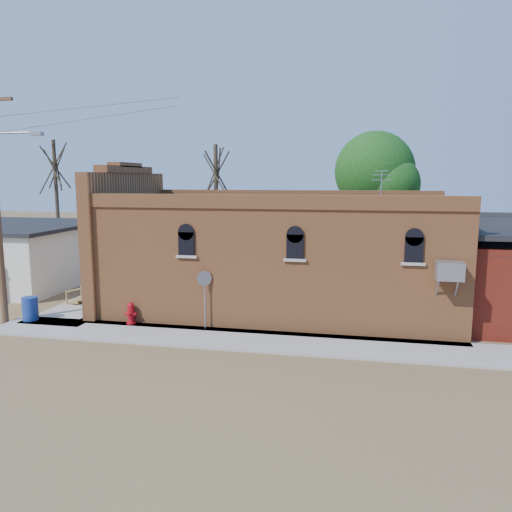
% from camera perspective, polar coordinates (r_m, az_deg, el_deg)
% --- Properties ---
extents(ground, '(120.00, 120.00, 0.00)m').
position_cam_1_polar(ground, '(17.04, -6.72, -10.27)').
color(ground, brown).
rests_on(ground, ground).
extents(sidewalk_south, '(19.00, 2.20, 0.08)m').
position_cam_1_polar(sidewalk_south, '(17.47, -1.04, -9.58)').
color(sidewalk_south, '#9E9991').
rests_on(sidewalk_south, ground).
extents(sidewalk_west, '(2.60, 10.00, 0.08)m').
position_cam_1_polar(sidewalk_west, '(24.75, -16.36, -4.39)').
color(sidewalk_west, '#9E9991').
rests_on(sidewalk_west, ground).
extents(brick_bar, '(16.40, 7.97, 6.30)m').
position_cam_1_polar(brick_bar, '(21.30, 1.98, 0.15)').
color(brick_bar, '#C06C3A').
rests_on(brick_bar, ground).
extents(tree_bare_near, '(2.80, 2.80, 7.65)m').
position_cam_1_polar(tree_bare_near, '(29.41, -4.62, 9.62)').
color(tree_bare_near, '#483729').
rests_on(tree_bare_near, ground).
extents(tree_bare_far, '(2.80, 2.80, 8.16)m').
position_cam_1_polar(tree_bare_far, '(34.95, -22.01, 9.55)').
color(tree_bare_far, '#483729').
rests_on(tree_bare_far, ground).
extents(tree_leafy, '(4.40, 4.40, 8.15)m').
position_cam_1_polar(tree_leafy, '(28.79, 13.41, 9.37)').
color(tree_leafy, '#483729').
rests_on(tree_leafy, ground).
extents(fire_hydrant, '(0.49, 0.48, 0.83)m').
position_cam_1_polar(fire_hydrant, '(19.65, -14.11, -6.37)').
color(fire_hydrant, '#9D0811').
rests_on(fire_hydrant, sidewalk_south).
extents(stop_sign, '(0.49, 0.42, 2.18)m').
position_cam_1_polar(stop_sign, '(18.30, -5.90, -3.19)').
color(stop_sign, '#939398').
rests_on(stop_sign, sidewalk_south).
extents(trash_barrel, '(0.79, 0.79, 0.91)m').
position_cam_1_polar(trash_barrel, '(21.45, -24.40, -5.50)').
color(trash_barrel, navy).
rests_on(trash_barrel, sidewalk_west).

